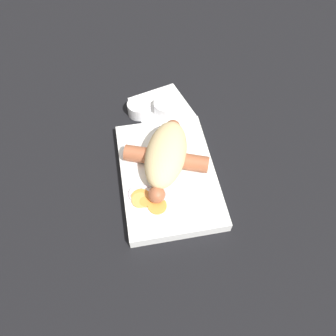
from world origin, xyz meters
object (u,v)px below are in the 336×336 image
Objects in this scene: food_tray at (168,174)px; condiment_cup_near at (166,108)px; bread_roll at (167,153)px; condiment_cup_far at (139,109)px; sausage at (165,159)px.

condiment_cup_near reaches higher than food_tray.
bread_roll reaches higher than food_tray.
condiment_cup_far is at bearing 81.50° from condiment_cup_near.
sausage is at bearing 125.96° from bread_roll.
food_tray is 1.52× the size of bread_roll.
bread_roll is 0.17m from condiment_cup_far.
condiment_cup_far is (0.19, 0.03, 0.00)m from food_tray.
condiment_cup_far is at bearing 10.43° from sausage.
bread_roll is at bearing -168.45° from condiment_cup_far.
food_tray is 0.05m from bread_roll.
food_tray is at bearing 176.70° from bread_roll.
sausage is (-0.00, 0.00, -0.01)m from bread_roll.
condiment_cup_far is (0.17, 0.03, -0.03)m from sausage.
bread_roll is (0.02, -0.00, 0.04)m from food_tray.
condiment_cup_near is at bearing -10.10° from sausage.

